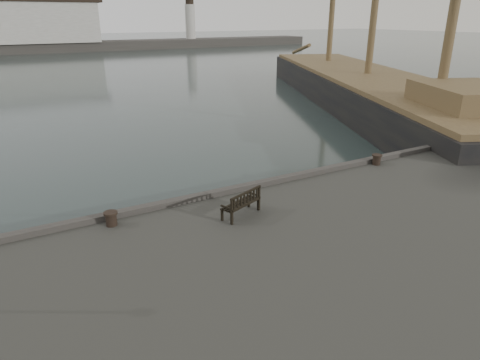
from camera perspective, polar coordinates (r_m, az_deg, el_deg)
The scene contains 5 objects.
ground at distance 15.85m, azimuth 0.36°, elevation -6.28°, with size 400.00×400.00×0.00m, color black.
bench at distance 13.03m, azimuth 0.17°, elevation -3.72°, with size 1.47×0.94×0.80m.
bollard_left at distance 13.00m, azimuth -16.80°, elevation -4.96°, with size 0.40×0.40×0.42m, color black.
bollard_right at distance 18.40m, azimuth 17.76°, elevation 2.61°, with size 0.41×0.41×0.43m, color black.
tall_ship_main at distance 39.22m, azimuth 16.37°, elevation 10.63°, with size 23.85×40.49×30.50m.
Camera 1 is at (-7.05, -12.20, 7.26)m, focal length 32.00 mm.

